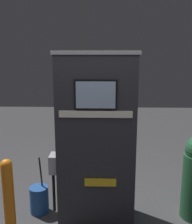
# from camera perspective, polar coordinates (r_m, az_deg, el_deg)

# --- Properties ---
(gas_pump) EXTENTS (0.95, 0.45, 1.94)m
(gas_pump) POSITION_cam_1_polar(r_m,az_deg,el_deg) (2.93, 0.01, -6.05)
(gas_pump) COLOR #28282D
(gas_pump) RESTS_ON ground_plane
(safety_bollard) EXTENTS (0.11, 0.11, 0.93)m
(safety_bollard) POSITION_cam_1_polar(r_m,az_deg,el_deg) (2.83, -18.40, -18.15)
(safety_bollard) COLOR orange
(safety_bollard) RESTS_ON ground_plane
(squeegee_bucket) EXTENTS (0.23, 0.23, 0.74)m
(squeegee_bucket) POSITION_cam_1_polar(r_m,az_deg,el_deg) (3.44, -12.24, -18.09)
(squeegee_bucket) COLOR #1E478C
(squeegee_bucket) RESTS_ON ground_plane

